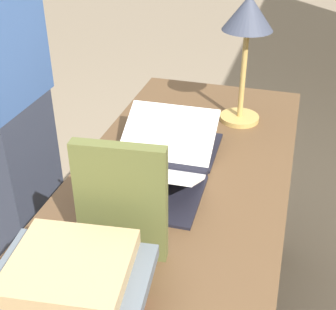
% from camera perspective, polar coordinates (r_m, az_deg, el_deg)
% --- Properties ---
extents(reading_desk, '(1.55, 0.60, 0.75)m').
position_cam_1_polar(reading_desk, '(1.30, 0.30, -8.77)').
color(reading_desk, brown).
rests_on(reading_desk, ground_plane).
extents(open_book, '(0.49, 0.30, 0.11)m').
position_cam_1_polar(open_book, '(1.32, -1.11, -0.54)').
color(open_book, black).
rests_on(open_book, reading_desk).
extents(book_stack_tall, '(0.23, 0.31, 0.14)m').
position_cam_1_polar(book_stack_tall, '(0.91, -11.48, -15.32)').
color(book_stack_tall, maroon).
rests_on(book_stack_tall, reading_desk).
extents(book_standing_upright, '(0.05, 0.20, 0.28)m').
position_cam_1_polar(book_standing_upright, '(0.98, -5.74, -5.79)').
color(book_standing_upright, brown).
rests_on(book_standing_upright, reading_desk).
extents(reading_lamp, '(0.16, 0.16, 0.42)m').
position_cam_1_polar(reading_lamp, '(1.51, 9.67, 15.33)').
color(reading_lamp, tan).
rests_on(reading_lamp, reading_desk).
extents(coffee_mug, '(0.07, 0.11, 0.10)m').
position_cam_1_polar(coffee_mug, '(1.12, -7.64, -6.37)').
color(coffee_mug, white).
rests_on(coffee_mug, reading_desk).
extents(pencil, '(0.01, 0.16, 0.01)m').
position_cam_1_polar(pencil, '(1.38, -7.92, -0.73)').
color(pencil, gold).
rests_on(pencil, reading_desk).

